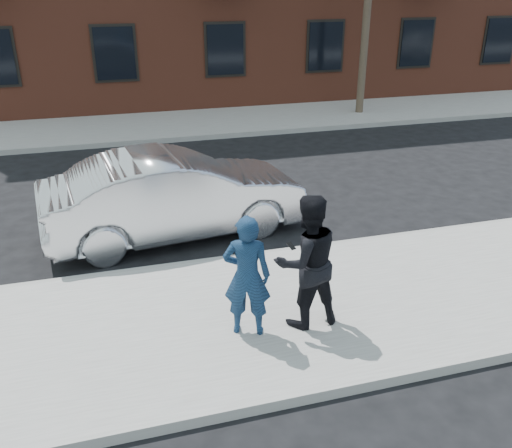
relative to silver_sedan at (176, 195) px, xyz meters
name	(u,v)px	position (x,y,z in m)	size (l,w,h in m)	color
ground	(405,288)	(3.18, -3.01, -0.81)	(100.00, 100.00, 0.00)	black
near_sidewalk	(414,292)	(3.18, -3.26, -0.73)	(50.00, 3.50, 0.15)	gray
near_curb	(362,242)	(3.18, -1.46, -0.73)	(50.00, 0.10, 0.15)	#999691
far_sidewalk	(235,121)	(3.18, 8.24, -0.73)	(50.00, 3.50, 0.15)	gray
far_curb	(249,134)	(3.18, 6.44, -0.73)	(50.00, 0.10, 0.15)	#999691
silver_sedan	(176,195)	(0.00, 0.00, 0.00)	(1.71, 4.90, 1.62)	silver
man_hoodie	(247,276)	(0.41, -3.61, 0.20)	(0.72, 0.59, 1.71)	navy
man_peacoat	(307,262)	(1.23, -3.62, 0.29)	(0.98, 0.79, 1.89)	black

